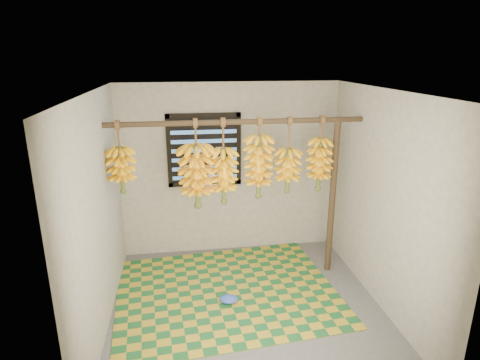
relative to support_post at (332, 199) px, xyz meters
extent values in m
cube|color=#4D4D4D|center=(-1.20, -0.70, -1.00)|extent=(3.00, 3.00, 0.01)
cube|color=silver|center=(-1.20, -0.70, 1.40)|extent=(3.00, 3.00, 0.01)
cube|color=gray|center=(-1.20, 0.80, 0.20)|extent=(3.00, 0.01, 2.40)
cube|color=gray|center=(-2.71, -0.70, 0.20)|extent=(0.01, 3.00, 2.40)
cube|color=gray|center=(0.30, -0.70, 0.20)|extent=(0.01, 3.00, 2.40)
cube|color=black|center=(-1.55, 0.78, 0.50)|extent=(1.00, 0.04, 1.00)
cylinder|color=#42321F|center=(-1.20, 0.00, 1.00)|extent=(3.00, 0.06, 0.06)
cylinder|color=#42321F|center=(0.00, 0.00, 0.00)|extent=(0.08, 0.08, 2.00)
cube|color=#1A5828|center=(-1.39, -0.33, -0.99)|extent=(2.74, 2.27, 0.01)
ellipsoid|color=#314EB7|center=(-1.40, -0.57, -0.95)|extent=(0.24, 0.20, 0.09)
cylinder|color=brown|center=(-2.54, 0.00, 0.88)|extent=(0.02, 0.02, 0.30)
cylinder|color=#4C5923|center=(-2.54, 0.00, 0.50)|extent=(0.05, 0.05, 0.50)
cylinder|color=brown|center=(-1.69, 0.00, 0.87)|extent=(0.02, 0.02, 0.31)
cylinder|color=#4C5923|center=(-1.69, 0.00, 0.39)|extent=(0.07, 0.07, 0.72)
cylinder|color=brown|center=(-1.37, 0.00, 0.85)|extent=(0.02, 0.02, 0.36)
cylinder|color=#4C5923|center=(-1.37, 0.00, 0.38)|extent=(0.06, 0.06, 0.64)
cylinder|color=brown|center=(-0.95, 0.00, 0.92)|extent=(0.02, 0.02, 0.22)
cylinder|color=#4C5923|center=(-0.95, 0.00, 0.48)|extent=(0.06, 0.06, 0.73)
cylinder|color=brown|center=(-0.59, 0.00, 0.84)|extent=(0.02, 0.02, 0.39)
cylinder|color=#4C5923|center=(-0.59, 0.00, 0.42)|extent=(0.06, 0.06, 0.51)
cylinder|color=brown|center=(-0.20, 0.00, 0.89)|extent=(0.02, 0.02, 0.27)
cylinder|color=#4C5923|center=(-0.20, 0.00, 0.48)|extent=(0.06, 0.06, 0.62)
camera|label=1|loc=(-1.86, -4.52, 1.74)|focal=30.00mm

